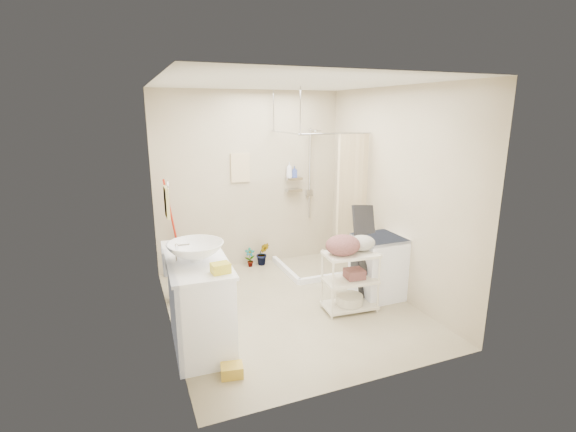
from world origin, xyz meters
The scene contains 23 objects.
floor centered at (0.00, 0.00, 0.00)m, with size 3.20×3.20×0.00m, color tan.
ceiling centered at (0.00, 0.00, 2.60)m, with size 2.80×3.20×0.04m, color silver.
wall_back centered at (0.00, 1.60, 1.30)m, with size 2.80×0.04×2.60m, color #C3B797.
wall_front centered at (0.00, -1.60, 1.30)m, with size 2.80×0.04×2.60m, color #C3B797.
wall_left centered at (-1.40, 0.00, 1.30)m, with size 0.04×3.20×2.60m, color #C3B797.
wall_right centered at (1.40, 0.00, 1.30)m, with size 0.04×3.20×2.60m, color #C3B797.
vanity centered at (-1.16, -0.48, 0.45)m, with size 0.57×1.03×0.90m, color white.
sink centered at (-1.17, -0.45, 1.00)m, with size 0.54×0.54×0.19m, color white.
counter_basket centered at (-1.02, -0.83, 0.95)m, with size 0.16×0.13×0.09m, color yellow.
floor_basket centered at (-1.00, -1.07, 0.08)m, with size 0.28×0.22×0.15m, color gold.
toilet centered at (-1.04, 0.64, 0.38)m, with size 0.42×0.74×0.75m, color white.
mop centered at (-1.20, 1.54, 0.71)m, with size 0.13×0.13×1.41m, color red, non-canonical shape.
potted_plant_a centered at (-0.07, 1.46, 0.15)m, with size 0.15×0.10×0.29m, color brown.
potted_plant_b centered at (0.13, 1.46, 0.18)m, with size 0.20×0.16×0.36m, color brown.
hanging_towel centered at (-0.15, 1.58, 1.50)m, with size 0.28×0.03×0.42m, color beige.
towel_ring centered at (-1.38, -0.20, 1.47)m, with size 0.04×0.22×0.34m, color #EDE18E, non-canonical shape.
tp_holder centered at (-1.36, 0.05, 0.72)m, with size 0.08×0.12×0.14m, color white, non-canonical shape.
shower centered at (0.85, 1.05, 1.05)m, with size 1.10×1.10×2.10m, color white, non-canonical shape.
shampoo_bottle_a centered at (0.59, 1.51, 1.44)m, with size 0.09×0.09×0.23m, color white.
shampoo_bottle_b centered at (0.68, 1.53, 1.40)m, with size 0.08×0.08×0.17m, color #344592.
washing_machine centered at (1.14, -0.13, 0.40)m, with size 0.54×0.56×0.79m, color white.
laundry_rack centered at (0.62, -0.33, 0.43)m, with size 0.62×0.36×0.85m, color silver, non-canonical shape.
ironing_board centered at (1.00, -0.05, 0.60)m, with size 0.34×0.10×1.20m, color black, non-canonical shape.
Camera 1 is at (-1.75, -4.30, 2.32)m, focal length 26.00 mm.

